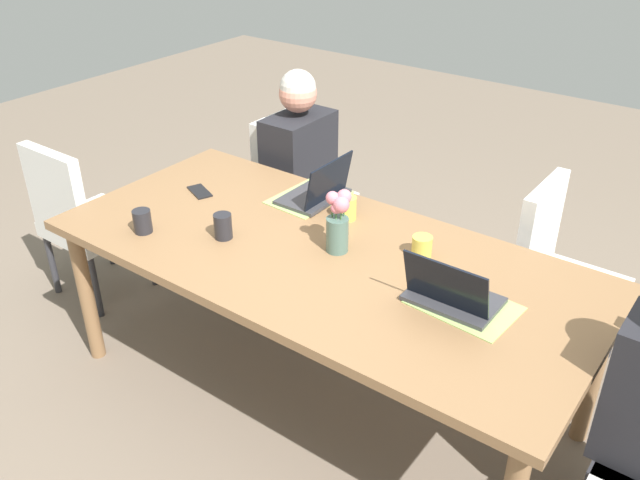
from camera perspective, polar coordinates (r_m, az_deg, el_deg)
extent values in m
plane|color=#756656|center=(3.16, 0.00, -12.80)|extent=(10.00, 10.00, 0.00)
cube|color=olive|center=(2.71, 0.00, -1.28)|extent=(2.24, 1.03, 0.04)
cylinder|color=olive|center=(3.33, -19.29, -4.39)|extent=(0.07, 0.07, 0.72)
cylinder|color=olive|center=(3.79, -8.77, 1.47)|extent=(0.07, 0.07, 0.72)
cylinder|color=olive|center=(2.93, 22.34, -10.28)|extent=(0.07, 0.07, 0.72)
cylinder|color=#333338|center=(2.85, 23.80, -16.90)|extent=(0.04, 0.04, 0.37)
cube|color=silver|center=(3.85, -1.18, 3.20)|extent=(0.44, 0.44, 0.08)
cube|color=silver|center=(3.85, -3.48, 7.48)|extent=(0.06, 0.42, 0.45)
cylinder|color=#333338|center=(4.00, 2.68, 0.58)|extent=(0.04, 0.04, 0.37)
cylinder|color=#333338|center=(3.73, -0.60, -1.73)|extent=(0.04, 0.04, 0.37)
cylinder|color=#333338|center=(4.19, -1.62, 2.10)|extent=(0.04, 0.04, 0.37)
cylinder|color=#333338|center=(3.94, -5.02, 0.01)|extent=(0.04, 0.04, 0.37)
cube|color=#2D2D33|center=(3.90, -1.69, 0.45)|extent=(0.36, 0.34, 0.45)
cube|color=#232328|center=(3.69, -1.80, 6.89)|extent=(0.24, 0.40, 0.50)
sphere|color=#E3927B|center=(3.56, -1.89, 12.37)|extent=(0.20, 0.20, 0.20)
sphere|color=beige|center=(3.55, -1.90, 12.84)|extent=(0.19, 0.19, 0.19)
cube|color=silver|center=(3.82, -18.57, 1.25)|extent=(0.44, 0.44, 0.08)
cube|color=silver|center=(3.61, -21.61, 3.75)|extent=(0.42, 0.06, 0.45)
cylinder|color=#333338|center=(4.15, -17.58, 0.30)|extent=(0.04, 0.04, 0.37)
cylinder|color=#333338|center=(3.88, -14.15, -1.35)|extent=(0.04, 0.04, 0.37)
cylinder|color=#333338|center=(3.98, -21.84, -1.89)|extent=(0.04, 0.04, 0.37)
cylinder|color=#333338|center=(3.70, -18.56, -3.79)|extent=(0.04, 0.04, 0.37)
cube|color=silver|center=(3.28, 20.56, -4.14)|extent=(0.44, 0.44, 0.08)
cube|color=silver|center=(3.19, 18.22, 0.88)|extent=(0.06, 0.42, 0.45)
cylinder|color=#333338|center=(3.53, 23.79, -6.69)|extent=(0.04, 0.04, 0.37)
cylinder|color=#333338|center=(3.23, 21.98, -10.08)|extent=(0.04, 0.04, 0.37)
cylinder|color=#333338|center=(3.60, 18.04, -4.76)|extent=(0.04, 0.04, 0.37)
cylinder|color=#333338|center=(3.30, 15.71, -7.87)|extent=(0.04, 0.04, 0.37)
cylinder|color=#4C6B60|center=(2.67, 1.48, 0.46)|extent=(0.09, 0.09, 0.15)
sphere|color=#DB7584|center=(2.60, 1.82, 3.02)|extent=(0.07, 0.07, 0.07)
cylinder|color=#477A3D|center=(2.61, 1.81, 2.39)|extent=(0.01, 0.01, 0.06)
sphere|color=#DB7584|center=(2.61, 2.07, 3.70)|extent=(0.06, 0.06, 0.06)
cylinder|color=#477A3D|center=(2.63, 2.06, 2.87)|extent=(0.01, 0.01, 0.08)
sphere|color=#DB7584|center=(2.61, 1.06, 3.61)|extent=(0.05, 0.05, 0.05)
cylinder|color=#477A3D|center=(2.63, 1.05, 2.80)|extent=(0.01, 0.01, 0.08)
sphere|color=#DB7584|center=(2.61, 1.38, 2.72)|extent=(0.04, 0.04, 0.04)
cylinder|color=#477A3D|center=(2.62, 1.38, 2.25)|extent=(0.01, 0.01, 0.05)
cube|color=#9EBC66|center=(2.44, 12.19, -5.43)|extent=(0.38, 0.29, 0.00)
cube|color=#9EBC66|center=(3.12, -0.95, 3.67)|extent=(0.28, 0.37, 0.00)
cube|color=#38383D|center=(2.45, 11.32, -4.91)|extent=(0.32, 0.22, 0.02)
cube|color=black|center=(2.33, 10.66, -3.76)|extent=(0.31, 0.06, 0.19)
cube|color=#38383D|center=(3.11, -0.61, 3.74)|extent=(0.22, 0.32, 0.02)
cube|color=black|center=(3.01, 0.76, 5.09)|extent=(0.05, 0.31, 0.20)
cylinder|color=#232328|center=(2.80, -8.26, 1.17)|extent=(0.08, 0.08, 0.11)
cylinder|color=#232328|center=(2.91, -14.89, 1.55)|extent=(0.08, 0.08, 0.10)
cylinder|color=#DBC64C|center=(2.92, 2.32, 2.74)|extent=(0.08, 0.08, 0.10)
cylinder|color=#DBC64C|center=(2.68, 8.67, -0.55)|extent=(0.08, 0.08, 0.09)
cube|color=black|center=(3.22, -10.21, 4.08)|extent=(0.17, 0.12, 0.01)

